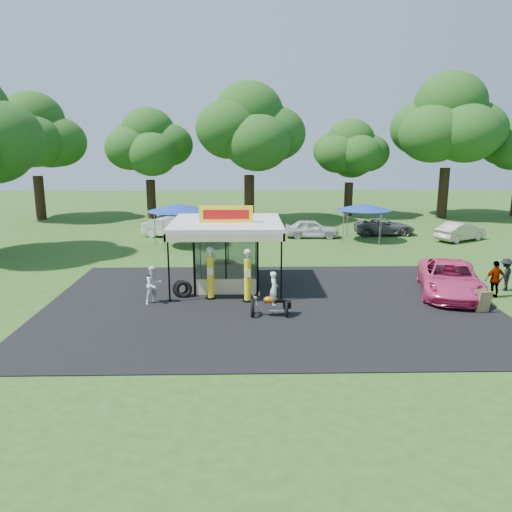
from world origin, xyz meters
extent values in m
plane|color=#264B17|center=(0.00, 0.00, 0.00)|extent=(120.00, 120.00, 0.00)
cube|color=black|center=(0.00, 2.00, 0.02)|extent=(20.00, 14.00, 0.04)
cube|color=white|center=(-2.00, 5.00, 0.03)|extent=(3.00, 3.00, 0.06)
cube|color=white|center=(-2.00, 5.00, 3.29)|extent=(5.40, 5.40, 0.18)
cube|color=yellow|center=(-2.00, 4.50, 3.78)|extent=(2.60, 0.25, 0.80)
cube|color=red|center=(-2.00, 4.37, 3.78)|extent=(2.21, 0.02, 0.45)
cylinder|color=black|center=(-4.55, 2.45, 1.60)|extent=(0.08, 0.08, 3.20)
cylinder|color=black|center=(0.55, 2.45, 1.60)|extent=(0.08, 0.08, 3.20)
cylinder|color=black|center=(-2.70, 2.87, 0.05)|extent=(0.47, 0.47, 0.11)
cylinder|color=yellow|center=(-2.70, 2.87, 1.07)|extent=(0.32, 0.32, 1.93)
cylinder|color=silver|center=(-2.70, 2.87, 2.14)|extent=(0.21, 0.21, 0.21)
sphere|color=white|center=(-2.70, 2.87, 2.35)|extent=(0.34, 0.34, 0.34)
cube|color=white|center=(-2.70, 2.68, 1.39)|extent=(0.24, 0.02, 0.32)
cylinder|color=black|center=(-0.98, 2.43, 0.05)|extent=(0.47, 0.47, 0.11)
cylinder|color=yellow|center=(-0.98, 2.43, 1.07)|extent=(0.32, 0.32, 1.92)
cylinder|color=silver|center=(-0.98, 2.43, 2.13)|extent=(0.21, 0.21, 0.21)
sphere|color=white|center=(-0.98, 2.43, 2.35)|extent=(0.34, 0.34, 0.34)
cube|color=white|center=(-0.98, 2.24, 1.39)|extent=(0.23, 0.02, 0.32)
torus|color=black|center=(-0.79, 0.46, 0.32)|extent=(0.17, 0.80, 0.79)
torus|color=black|center=(0.63, 0.43, 0.32)|extent=(0.17, 0.80, 0.79)
cube|color=silver|center=(-0.03, 0.44, 0.47)|extent=(0.53, 0.28, 0.28)
ellipsoid|color=#C75B0E|center=(-0.03, 0.44, 0.74)|extent=(0.61, 0.34, 0.28)
cube|color=black|center=(0.30, 0.43, 0.68)|extent=(0.53, 0.26, 0.09)
cube|color=black|center=(0.66, 0.43, 0.52)|extent=(0.34, 0.33, 0.26)
cylinder|color=silver|center=(-0.65, 0.45, 0.66)|extent=(0.42, 0.07, 0.84)
cylinder|color=silver|center=(-0.51, 0.45, 0.99)|extent=(0.06, 0.57, 0.05)
sphere|color=silver|center=(-0.67, 0.45, 0.80)|extent=(0.15, 0.15, 0.15)
imported|color=white|center=(0.11, 0.44, 1.23)|extent=(0.35, 0.53, 1.42)
torus|color=black|center=(-4.00, 3.12, 0.41)|extent=(0.84, 0.42, 0.84)
torus|color=black|center=(-4.14, 3.29, 0.41)|extent=(0.87, 0.53, 0.84)
cube|color=#593819|center=(9.07, 0.55, 0.51)|extent=(0.59, 0.32, 1.00)
cube|color=#593819|center=(9.07, 0.80, 0.51)|extent=(0.59, 0.32, 1.00)
imported|color=yellow|center=(-2.00, 7.20, 0.48)|extent=(2.82, 1.13, 0.96)
imported|color=#EA3F7F|center=(8.72, 3.35, 0.80)|extent=(4.10, 6.28, 1.61)
imported|color=white|center=(-5.22, 2.28, 0.88)|extent=(1.08, 1.06, 1.75)
imported|color=black|center=(11.79, 4.07, 0.80)|extent=(1.17, 1.14, 1.61)
imported|color=gray|center=(10.65, 2.85, 0.89)|extent=(1.10, 0.59, 1.78)
imported|color=silver|center=(-6.79, 18.96, 0.76)|extent=(4.88, 3.08, 1.52)
imported|color=#A3130C|center=(-0.65, 20.52, 0.75)|extent=(5.53, 3.19, 1.51)
imported|color=silver|center=(4.08, 18.56, 0.70)|extent=(4.20, 1.87, 1.40)
imported|color=#525254|center=(10.06, 19.69, 0.65)|extent=(4.79, 2.36, 1.31)
imported|color=#BBA38F|center=(15.07, 17.06, 0.70)|extent=(4.42, 3.43, 1.40)
cylinder|color=gray|center=(-7.18, 16.80, 1.20)|extent=(0.06, 0.06, 2.41)
cylinder|color=gray|center=(-4.37, 16.80, 1.20)|extent=(0.06, 0.06, 2.41)
cylinder|color=gray|center=(-7.18, 13.99, 1.20)|extent=(0.06, 0.06, 2.41)
cylinder|color=gray|center=(-4.37, 13.99, 1.20)|extent=(0.06, 0.06, 2.41)
cube|color=#17369B|center=(-5.77, 15.40, 2.47)|extent=(3.01, 3.01, 0.12)
cone|color=#17369B|center=(-5.77, 15.40, 2.78)|extent=(4.33, 4.33, 0.50)
cylinder|color=gray|center=(6.42, 18.47, 1.11)|extent=(0.06, 0.06, 2.23)
cylinder|color=gray|center=(9.01, 18.47, 1.11)|extent=(0.06, 0.06, 2.23)
cylinder|color=gray|center=(6.42, 15.89, 1.11)|extent=(0.06, 0.06, 2.23)
cylinder|color=gray|center=(9.01, 15.89, 1.11)|extent=(0.06, 0.06, 2.23)
cube|color=#17369B|center=(7.72, 17.18, 2.28)|extent=(2.78, 2.78, 0.11)
cone|color=#17369B|center=(7.72, 17.18, 2.57)|extent=(4.01, 4.01, 0.46)
cylinder|color=black|center=(-20.79, 28.86, 2.08)|extent=(0.93, 0.93, 4.15)
ellipsoid|color=#1B4A15|center=(-20.79, 28.86, 7.42)|extent=(9.81, 9.81, 8.41)
cylinder|color=black|center=(-10.28, 29.59, 1.86)|extent=(0.88, 0.88, 3.72)
ellipsoid|color=#1B4A15|center=(-10.28, 29.59, 6.60)|extent=(8.64, 8.64, 7.40)
cylinder|color=black|center=(-0.69, 26.65, 2.17)|extent=(0.93, 0.93, 4.35)
ellipsoid|color=#1B4A15|center=(-0.69, 26.65, 7.82)|extent=(10.43, 10.43, 8.94)
cylinder|color=black|center=(9.30, 30.41, 1.68)|extent=(0.84, 0.84, 3.37)
ellipsoid|color=#1B4A15|center=(9.30, 30.41, 5.98)|extent=(7.86, 7.86, 6.73)
cylinder|color=black|center=(18.36, 29.16, 2.43)|extent=(0.97, 0.97, 4.87)
ellipsoid|color=#1B4A15|center=(18.36, 29.16, 8.65)|extent=(11.36, 11.36, 9.73)
camera|label=1|loc=(-1.08, -19.48, 7.06)|focal=35.00mm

